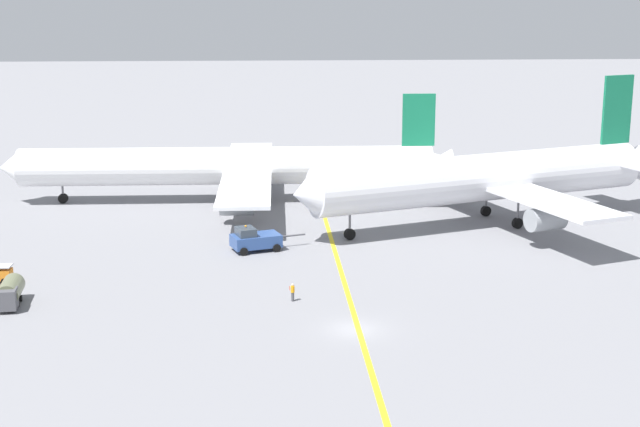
% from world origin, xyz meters
% --- Properties ---
extents(ground_plane, '(600.00, 600.00, 0.00)m').
position_xyz_m(ground_plane, '(0.00, 0.00, 0.00)').
color(ground_plane, gray).
extents(taxiway_stripe, '(2.03, 120.00, 0.01)m').
position_xyz_m(taxiway_stripe, '(0.17, 10.00, 0.00)').
color(taxiway_stripe, yellow).
rests_on(taxiway_stripe, ground).
extents(airliner_at_gate_left, '(60.59, 43.85, 14.46)m').
position_xyz_m(airliner_at_gate_left, '(-12.24, 49.11, 4.81)').
color(airliner_at_gate_left, white).
rests_on(airliner_at_gate_left, ground).
extents(airliner_being_pushed, '(47.80, 40.27, 17.45)m').
position_xyz_m(airliner_being_pushed, '(18.83, 34.87, 5.77)').
color(airliner_being_pushed, silver).
rests_on(airliner_being_pushed, ground).
extents(pushback_tug, '(8.48, 4.61, 2.99)m').
position_xyz_m(pushback_tug, '(-8.82, 24.74, 1.27)').
color(pushback_tug, '#2D4C8C').
rests_on(pushback_tug, ground).
extents(gse_fuel_bowser_stubby, '(2.37, 5.05, 2.40)m').
position_xyz_m(gse_fuel_bowser_stubby, '(-30.74, 7.54, 1.33)').
color(gse_fuel_bowser_stubby, '#666B4C').
rests_on(gse_fuel_bowser_stubby, ground).
extents(ground_crew_wing_walker_right, '(0.49, 0.36, 1.71)m').
position_xyz_m(ground_crew_wing_walker_right, '(-5.08, 7.54, 0.89)').
color(ground_crew_wing_walker_right, '#4C4C51').
rests_on(ground_crew_wing_walker_right, ground).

